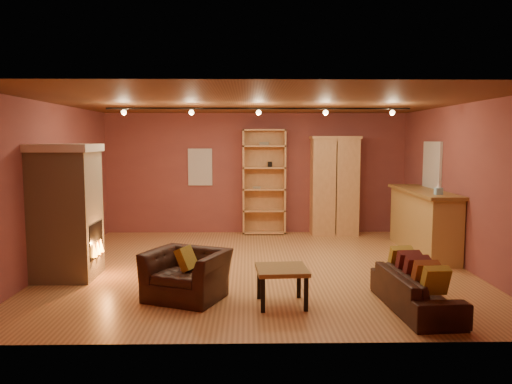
{
  "coord_description": "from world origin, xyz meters",
  "views": [
    {
      "loc": [
        -0.19,
        -8.42,
        2.19
      ],
      "look_at": [
        -0.05,
        0.2,
        1.28
      ],
      "focal_mm": 35.0,
      "sensor_mm": 36.0,
      "label": 1
    }
  ],
  "objects_px": {
    "fireplace": "(67,212)",
    "loveseat": "(416,283)",
    "armoire": "(334,185)",
    "armchair": "(187,266)",
    "bookcase": "(264,181)",
    "bar_counter": "(423,221)",
    "coffee_table": "(282,273)"
  },
  "relations": [
    {
      "from": "fireplace",
      "to": "loveseat",
      "type": "height_order",
      "value": "fireplace"
    },
    {
      "from": "armoire",
      "to": "armchair",
      "type": "relative_size",
      "value": 1.88
    },
    {
      "from": "bookcase",
      "to": "bar_counter",
      "type": "bearing_deg",
      "value": -34.72
    },
    {
      "from": "coffee_table",
      "to": "armchair",
      "type": "bearing_deg",
      "value": 167.23
    },
    {
      "from": "fireplace",
      "to": "armchair",
      "type": "relative_size",
      "value": 1.76
    },
    {
      "from": "bookcase",
      "to": "armchair",
      "type": "height_order",
      "value": "bookcase"
    },
    {
      "from": "fireplace",
      "to": "armoire",
      "type": "bearing_deg",
      "value": 36.33
    },
    {
      "from": "bookcase",
      "to": "coffee_table",
      "type": "distance_m",
      "value": 5.17
    },
    {
      "from": "bar_counter",
      "to": "armoire",
      "type": "bearing_deg",
      "value": 125.95
    },
    {
      "from": "fireplace",
      "to": "armchair",
      "type": "distance_m",
      "value": 2.36
    },
    {
      "from": "loveseat",
      "to": "coffee_table",
      "type": "height_order",
      "value": "loveseat"
    },
    {
      "from": "armchair",
      "to": "loveseat",
      "type": "bearing_deg",
      "value": 12.91
    },
    {
      "from": "bar_counter",
      "to": "coffee_table",
      "type": "relative_size",
      "value": 3.64
    },
    {
      "from": "armoire",
      "to": "armchair",
      "type": "bearing_deg",
      "value": -121.37
    },
    {
      "from": "armoire",
      "to": "coffee_table",
      "type": "bearing_deg",
      "value": -107.34
    },
    {
      "from": "loveseat",
      "to": "coffee_table",
      "type": "relative_size",
      "value": 2.42
    },
    {
      "from": "coffee_table",
      "to": "bookcase",
      "type": "bearing_deg",
      "value": 90.79
    },
    {
      "from": "bar_counter",
      "to": "armchair",
      "type": "xyz_separation_m",
      "value": [
        -4.23,
        -2.73,
        -0.17
      ]
    },
    {
      "from": "fireplace",
      "to": "coffee_table",
      "type": "bearing_deg",
      "value": -22.74
    },
    {
      "from": "bookcase",
      "to": "bar_counter",
      "type": "height_order",
      "value": "bookcase"
    },
    {
      "from": "fireplace",
      "to": "coffee_table",
      "type": "relative_size",
      "value": 3.01
    },
    {
      "from": "bar_counter",
      "to": "coffee_table",
      "type": "distance_m",
      "value": 4.22
    },
    {
      "from": "loveseat",
      "to": "coffee_table",
      "type": "xyz_separation_m",
      "value": [
        -1.71,
        0.22,
        0.08
      ]
    },
    {
      "from": "bookcase",
      "to": "coffee_table",
      "type": "relative_size",
      "value": 3.44
    },
    {
      "from": "bookcase",
      "to": "armchair",
      "type": "relative_size",
      "value": 2.01
    },
    {
      "from": "bookcase",
      "to": "coffee_table",
      "type": "height_order",
      "value": "bookcase"
    },
    {
      "from": "armoire",
      "to": "bar_counter",
      "type": "xyz_separation_m",
      "value": [
        1.4,
        -1.93,
        -0.52
      ]
    },
    {
      "from": "bookcase",
      "to": "loveseat",
      "type": "bearing_deg",
      "value": -71.49
    },
    {
      "from": "fireplace",
      "to": "bookcase",
      "type": "height_order",
      "value": "bookcase"
    },
    {
      "from": "fireplace",
      "to": "coffee_table",
      "type": "distance_m",
      "value": 3.63
    },
    {
      "from": "armoire",
      "to": "armchair",
      "type": "xyz_separation_m",
      "value": [
        -2.84,
        -4.65,
        -0.69
      ]
    },
    {
      "from": "armoire",
      "to": "coffee_table",
      "type": "distance_m",
      "value": 5.23
    }
  ]
}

